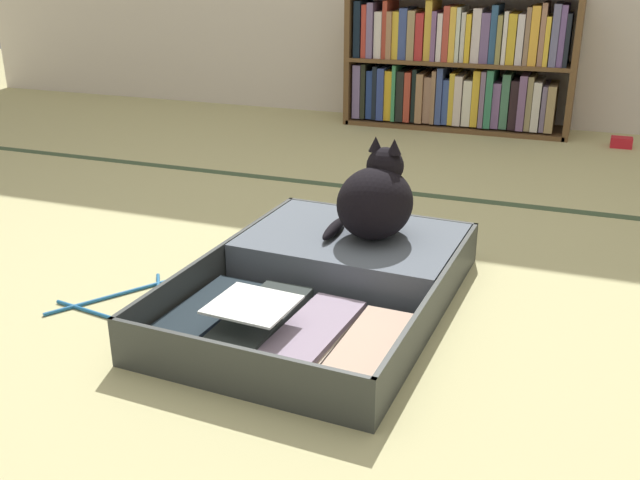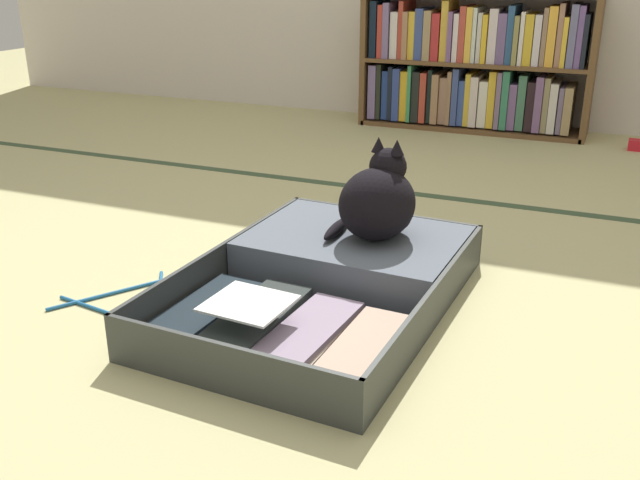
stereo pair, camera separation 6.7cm
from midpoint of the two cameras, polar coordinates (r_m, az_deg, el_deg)
ground_plane at (r=2.02m, az=-1.99°, el=-3.94°), size 10.00×10.00×0.00m
tatami_border at (r=2.88m, az=6.26°, el=3.93°), size 4.80×0.05×0.00m
bookshelf at (r=3.98m, az=12.61°, el=13.43°), size 1.20×0.29×0.71m
open_suitcase at (r=1.98m, az=2.19°, el=-2.80°), size 0.67×0.97×0.12m
black_cat at (r=2.02m, az=5.67°, el=3.09°), size 0.26×0.28×0.28m
clothes_hanger at (r=2.03m, az=-14.41°, el=-4.36°), size 0.28×0.34×0.01m
small_red_pouch at (r=3.82m, az=24.58°, el=6.89°), size 0.10×0.07×0.05m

